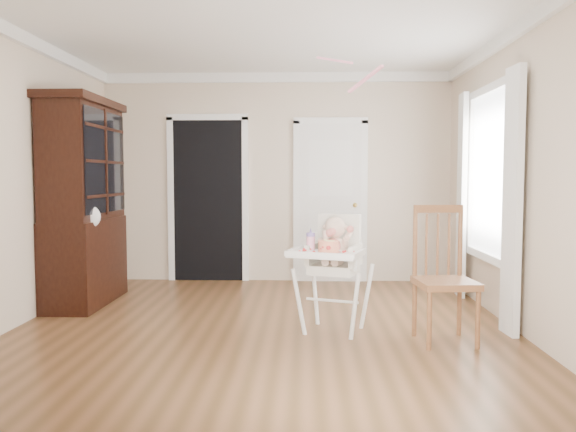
{
  "coord_description": "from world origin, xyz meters",
  "views": [
    {
      "loc": [
        0.38,
        -4.83,
        1.37
      ],
      "look_at": [
        0.23,
        -0.04,
        1.03
      ],
      "focal_mm": 35.0,
      "sensor_mm": 36.0,
      "label": 1
    }
  ],
  "objects_px": {
    "sippy_cup": "(311,241)",
    "dining_chair": "(444,278)",
    "high_chair": "(334,259)",
    "cake": "(329,247)",
    "china_cabinet": "(84,202)"
  },
  "relations": [
    {
      "from": "sippy_cup",
      "to": "dining_chair",
      "type": "height_order",
      "value": "dining_chair"
    },
    {
      "from": "sippy_cup",
      "to": "high_chair",
      "type": "bearing_deg",
      "value": 8.88
    },
    {
      "from": "cake",
      "to": "china_cabinet",
      "type": "relative_size",
      "value": 0.1
    },
    {
      "from": "cake",
      "to": "dining_chair",
      "type": "height_order",
      "value": "dining_chair"
    },
    {
      "from": "dining_chair",
      "to": "high_chair",
      "type": "bearing_deg",
      "value": 158.43
    },
    {
      "from": "high_chair",
      "to": "sippy_cup",
      "type": "relative_size",
      "value": 5.59
    },
    {
      "from": "sippy_cup",
      "to": "dining_chair",
      "type": "bearing_deg",
      "value": -11.39
    },
    {
      "from": "china_cabinet",
      "to": "dining_chair",
      "type": "height_order",
      "value": "china_cabinet"
    },
    {
      "from": "cake",
      "to": "sippy_cup",
      "type": "relative_size",
      "value": 1.18
    },
    {
      "from": "cake",
      "to": "dining_chair",
      "type": "xyz_separation_m",
      "value": [
        0.96,
        -0.02,
        -0.26
      ]
    },
    {
      "from": "cake",
      "to": "dining_chair",
      "type": "distance_m",
      "value": 0.99
    },
    {
      "from": "sippy_cup",
      "to": "dining_chair",
      "type": "relative_size",
      "value": 0.17
    },
    {
      "from": "high_chair",
      "to": "cake",
      "type": "distance_m",
      "value": 0.27
    },
    {
      "from": "china_cabinet",
      "to": "high_chair",
      "type": "bearing_deg",
      "value": -21.49
    },
    {
      "from": "sippy_cup",
      "to": "cake",
      "type": "bearing_deg",
      "value": -53.24
    }
  ]
}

